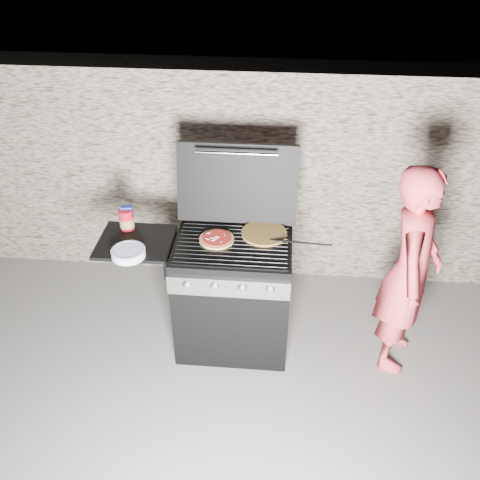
# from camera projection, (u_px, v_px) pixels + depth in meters

# --- Properties ---
(ground) EXTENTS (50.00, 50.00, 0.00)m
(ground) POSITION_uv_depth(u_px,v_px,m) (234.00, 341.00, 4.11)
(ground) COLOR #645E58
(stone_wall) EXTENTS (8.00, 0.35, 1.80)m
(stone_wall) POSITION_uv_depth(u_px,v_px,m) (245.00, 173.00, 4.45)
(stone_wall) COLOR gray
(stone_wall) RESTS_ON ground
(gas_grill) EXTENTS (1.34, 0.79, 0.91)m
(gas_grill) POSITION_uv_depth(u_px,v_px,m) (199.00, 294.00, 3.87)
(gas_grill) COLOR black
(gas_grill) RESTS_ON ground
(pizza_topped) EXTENTS (0.26, 0.26, 0.03)m
(pizza_topped) POSITION_uv_depth(u_px,v_px,m) (217.00, 239.00, 3.62)
(pizza_topped) COLOR #E18B49
(pizza_topped) RESTS_ON gas_grill
(pizza_plain) EXTENTS (0.40, 0.40, 0.02)m
(pizza_plain) POSITION_uv_depth(u_px,v_px,m) (264.00, 233.00, 3.69)
(pizza_plain) COLOR #AE853D
(pizza_plain) RESTS_ON gas_grill
(sauce_jar) EXTENTS (0.13, 0.13, 0.15)m
(sauce_jar) POSITION_uv_depth(u_px,v_px,m) (126.00, 219.00, 3.72)
(sauce_jar) COLOR #A50E20
(sauce_jar) RESTS_ON gas_grill
(blue_carton) EXTENTS (0.08, 0.06, 0.17)m
(blue_carton) POSITION_uv_depth(u_px,v_px,m) (128.00, 216.00, 3.74)
(blue_carton) COLOR navy
(blue_carton) RESTS_ON gas_grill
(plate_stack) EXTENTS (0.24, 0.24, 0.05)m
(plate_stack) POSITION_uv_depth(u_px,v_px,m) (128.00, 253.00, 3.48)
(plate_stack) COLOR white
(plate_stack) RESTS_ON gas_grill
(person) EXTENTS (0.50, 0.64, 1.56)m
(person) POSITION_uv_depth(u_px,v_px,m) (410.00, 272.00, 3.56)
(person) COLOR #DC3D47
(person) RESTS_ON ground
(tongs) EXTENTS (0.45, 0.16, 0.09)m
(tongs) POSITION_uv_depth(u_px,v_px,m) (297.00, 242.00, 3.53)
(tongs) COLOR black
(tongs) RESTS_ON gas_grill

